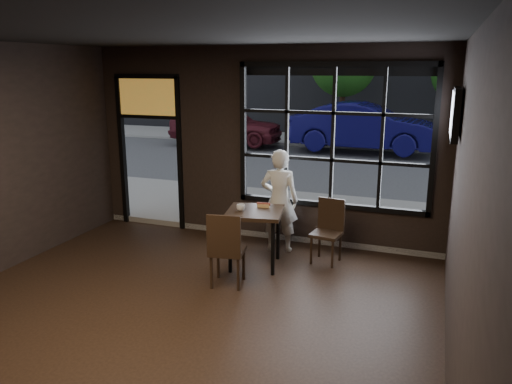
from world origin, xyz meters
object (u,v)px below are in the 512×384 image
at_px(cafe_table, 255,238).
at_px(man, 279,201).
at_px(navy_car, 364,127).
at_px(chair_near, 228,248).

height_order(cafe_table, man, man).
bearing_deg(navy_car, man, -178.31).
relative_size(cafe_table, navy_car, 0.17).
bearing_deg(man, cafe_table, 72.67).
bearing_deg(navy_car, chair_near, -179.67).
bearing_deg(chair_near, cafe_table, -108.85).
xyz_separation_m(chair_near, man, (0.25, 1.49, 0.30)).
bearing_deg(man, chair_near, 73.46).
relative_size(chair_near, man, 0.63).
relative_size(cafe_table, chair_near, 0.83).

